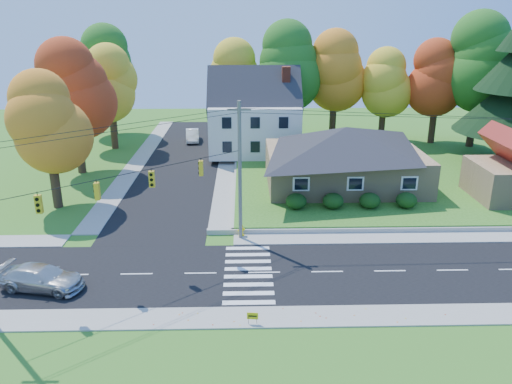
% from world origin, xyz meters
% --- Properties ---
extents(ground, '(120.00, 120.00, 0.00)m').
position_xyz_m(ground, '(0.00, 0.00, 0.00)').
color(ground, '#3D7923').
extents(road_main, '(90.00, 8.00, 0.02)m').
position_xyz_m(road_main, '(0.00, 0.00, 0.01)').
color(road_main, black).
rests_on(road_main, ground).
extents(road_cross, '(8.00, 44.00, 0.02)m').
position_xyz_m(road_cross, '(-8.00, 26.00, 0.01)').
color(road_cross, black).
rests_on(road_cross, ground).
extents(sidewalk_north, '(90.00, 2.00, 0.08)m').
position_xyz_m(sidewalk_north, '(0.00, 5.00, 0.04)').
color(sidewalk_north, '#9C9A90').
rests_on(sidewalk_north, ground).
extents(sidewalk_south, '(90.00, 2.00, 0.08)m').
position_xyz_m(sidewalk_south, '(0.00, -5.00, 0.04)').
color(sidewalk_south, '#9C9A90').
rests_on(sidewalk_south, ground).
extents(lawn, '(30.00, 30.00, 0.50)m').
position_xyz_m(lawn, '(13.00, 21.00, 0.25)').
color(lawn, '#3D7923').
rests_on(lawn, ground).
extents(ranch_house, '(14.60, 10.60, 5.40)m').
position_xyz_m(ranch_house, '(8.00, 16.00, 3.27)').
color(ranch_house, tan).
rests_on(ranch_house, lawn).
extents(colonial_house, '(10.40, 8.40, 9.60)m').
position_xyz_m(colonial_house, '(0.04, 28.00, 4.58)').
color(colonial_house, silver).
rests_on(colonial_house, lawn).
extents(hedge_row, '(10.70, 1.70, 1.27)m').
position_xyz_m(hedge_row, '(7.50, 9.80, 1.14)').
color(hedge_row, '#163A10').
rests_on(hedge_row, lawn).
extents(traffic_infrastructure, '(38.10, 10.66, 10.00)m').
position_xyz_m(traffic_infrastructure, '(-0.15, 1.35, 5.15)').
color(traffic_infrastructure, '#666059').
rests_on(traffic_infrastructure, ground).
extents(tree_lot_0, '(6.72, 6.72, 12.51)m').
position_xyz_m(tree_lot_0, '(-2.00, 34.00, 8.31)').
color(tree_lot_0, '#3F2A19').
rests_on(tree_lot_0, lawn).
extents(tree_lot_1, '(7.84, 7.84, 14.60)m').
position_xyz_m(tree_lot_1, '(4.00, 33.00, 9.61)').
color(tree_lot_1, '#3F2A19').
rests_on(tree_lot_1, lawn).
extents(tree_lot_2, '(7.28, 7.28, 13.56)m').
position_xyz_m(tree_lot_2, '(10.00, 34.00, 8.96)').
color(tree_lot_2, '#3F2A19').
rests_on(tree_lot_2, lawn).
extents(tree_lot_3, '(6.16, 6.16, 11.47)m').
position_xyz_m(tree_lot_3, '(16.00, 33.00, 7.65)').
color(tree_lot_3, '#3F2A19').
rests_on(tree_lot_3, lawn).
extents(tree_lot_4, '(6.72, 6.72, 12.51)m').
position_xyz_m(tree_lot_4, '(22.00, 32.00, 8.31)').
color(tree_lot_4, '#3F2A19').
rests_on(tree_lot_4, lawn).
extents(tree_lot_5, '(8.40, 8.40, 15.64)m').
position_xyz_m(tree_lot_5, '(26.00, 30.00, 10.27)').
color(tree_lot_5, '#3F2A19').
rests_on(tree_lot_5, lawn).
extents(tree_west_0, '(6.16, 6.16, 11.47)m').
position_xyz_m(tree_west_0, '(-17.00, 12.00, 7.15)').
color(tree_west_0, '#3F2A19').
rests_on(tree_west_0, ground).
extents(tree_west_1, '(7.28, 7.28, 13.56)m').
position_xyz_m(tree_west_1, '(-18.00, 22.00, 8.46)').
color(tree_west_1, '#3F2A19').
rests_on(tree_west_1, ground).
extents(tree_west_2, '(6.72, 6.72, 12.51)m').
position_xyz_m(tree_west_2, '(-17.00, 32.00, 7.81)').
color(tree_west_2, '#3F2A19').
rests_on(tree_west_2, ground).
extents(tree_west_3, '(7.84, 7.84, 14.60)m').
position_xyz_m(tree_west_3, '(-19.00, 40.00, 9.11)').
color(tree_west_3, '#3F2A19').
rests_on(tree_west_3, ground).
extents(silver_sedan, '(5.28, 3.00, 1.44)m').
position_xyz_m(silver_sedan, '(-13.16, -1.66, 0.74)').
color(silver_sedan, '#BDBDBD').
rests_on(silver_sedan, road_main).
extents(white_car, '(2.07, 4.75, 1.52)m').
position_xyz_m(white_car, '(-7.85, 35.42, 0.78)').
color(white_car, white).
rests_on(white_car, road_cross).
extents(fire_hydrant, '(0.53, 0.41, 0.92)m').
position_xyz_m(fire_hydrant, '(-1.45, 5.56, 0.44)').
color(fire_hydrant, '#FFE200').
rests_on(fire_hydrant, ground).
extents(yard_sign, '(0.59, 0.09, 0.74)m').
position_xyz_m(yard_sign, '(-0.83, -5.63, 0.52)').
color(yard_sign, black).
rests_on(yard_sign, ground).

